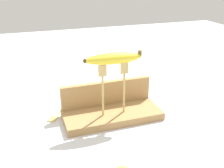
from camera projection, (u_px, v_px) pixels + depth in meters
ground_plane at (112, 118)px, 0.91m from camera, size 3.00×3.00×0.00m
wooden_board at (112, 115)px, 0.91m from camera, size 0.33×0.14×0.03m
board_backstop at (106, 93)px, 0.94m from camera, size 0.32×0.02×0.08m
fork_stand_center at (114, 85)px, 0.85m from camera, size 0.10×0.01×0.17m
banana_raised_center at (114, 58)px, 0.82m from camera, size 0.19×0.05×0.04m
fork_fallen_near at (59, 113)px, 0.94m from camera, size 0.11×0.15×0.01m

